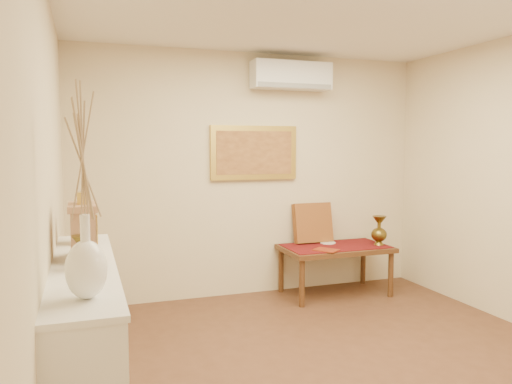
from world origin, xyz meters
name	(u,v)px	position (x,y,z in m)	size (l,w,h in m)	color
floor	(353,378)	(0.00, 0.00, 0.00)	(4.50, 4.50, 0.00)	brown
wall_back	(253,175)	(0.00, 2.25, 1.35)	(4.00, 0.02, 2.70)	beige
wall_left	(48,203)	(-2.00, 0.00, 1.35)	(0.02, 4.50, 2.70)	beige
white_vase	(84,192)	(-1.81, -0.71, 1.47)	(0.19, 0.19, 0.98)	white
candlestick	(84,267)	(-1.82, -0.54, 1.09)	(0.10, 0.10, 0.22)	silver
brass_urn_small	(80,247)	(-1.83, -0.11, 1.10)	(0.11, 0.11, 0.25)	brown
table_cloth	(335,246)	(0.85, 1.88, 0.55)	(1.14, 0.59, 0.01)	#5E0F11
brass_urn_tall	(379,227)	(1.34, 1.77, 0.76)	(0.18, 0.18, 0.40)	brown
plate	(328,243)	(0.83, 2.03, 0.56)	(0.18, 0.18, 0.01)	white
menu	(326,250)	(0.63, 1.67, 0.56)	(0.18, 0.25, 0.01)	maroon
cushion	(313,223)	(0.69, 2.14, 0.79)	(0.46, 0.10, 0.46)	maroon
display_ledge	(85,345)	(-1.82, 0.00, 0.49)	(0.37, 2.02, 0.98)	white
mantel_clock	(84,230)	(-1.81, 0.16, 1.15)	(0.17, 0.36, 0.41)	#A77856
wooden_chest	(84,226)	(-1.81, 0.69, 1.10)	(0.16, 0.21, 0.24)	#A77856
low_table	(335,252)	(0.85, 1.88, 0.48)	(1.20, 0.70, 0.55)	#502E18
painting	(254,153)	(0.00, 2.22, 1.60)	(1.00, 0.06, 0.60)	gold
ac_unit	(291,76)	(0.40, 2.12, 2.45)	(0.90, 0.25, 0.30)	silver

